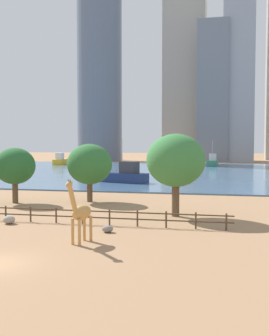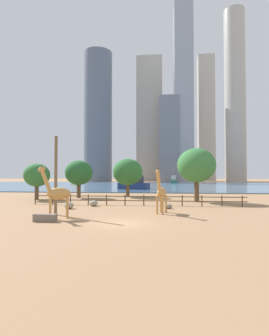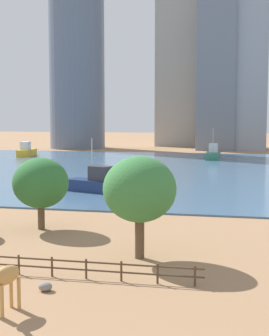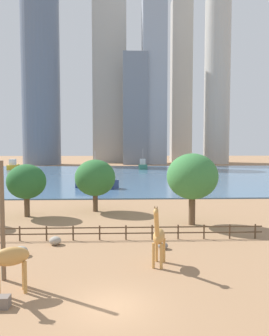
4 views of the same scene
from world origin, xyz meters
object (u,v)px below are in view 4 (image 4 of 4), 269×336
Objects in this scene: boulder_small at (163,246)px; tree_center_broad at (95,178)px; giraffe_tall at (159,237)px; boulder_near_fence at (55,241)px; tree_right_tall at (192,177)px; tree_left_large at (26,182)px; boat_tug at (143,165)px; boulder_by_pole at (21,251)px; boat_sailboat at (98,182)px; boat_barge at (13,166)px; giraffe_companion at (8,257)px; utility_pole at (2,221)px.

tree_center_broad is at bearing 113.12° from boulder_small.
boulder_near_fence is (-8.11, 5.17, -1.70)m from giraffe_tall.
tree_right_tall is at bearing 27.12° from boulder_near_fence.
tree_left_large is 82.07m from boat_tug.
boat_tug is at bearing 87.37° from boulder_small.
tree_right_tall reaches higher than boulder_near_fence.
boulder_small is 0.14× the size of tree_left_large.
giraffe_tall is 0.71× the size of tree_left_large.
boulder_by_pole is at bearing -126.80° from boulder_near_fence.
tree_left_large reaches higher than giraffe_tall.
boat_sailboat reaches higher than boat_barge.
giraffe_tall is 96.48m from boat_tug.
tree_right_tall reaches higher than tree_center_broad.
tree_center_broad is at bearing -120.97° from giraffe_companion.
boulder_small is at bearing -165.01° from giraffe_companion.
boulder_by_pole is (-10.13, 2.46, -1.68)m from giraffe_tall.
tree_center_broad is at bearing -147.88° from giraffe_tall.
utility_pole is 8.80× the size of boulder_small.
tree_left_large is at bearing -12.16° from boat_tug.
giraffe_tall reaches higher than boat_barge.
tree_right_tall is at bearing -154.67° from giraffe_companion.
tree_left_large is at bearing 104.14° from boulder_by_pole.
tree_center_broad is at bearing 79.66° from utility_pole.
boulder_by_pole is 0.12× the size of boat_sailboat.
giraffe_tall is 41.85m from boat_sailboat.
boulder_by_pole is at bearing -8.16° from boat_tug.
giraffe_tall is 0.67× the size of tree_center_broad.
tree_center_broad reaches higher than boat_barge.
boulder_by_pole is 14.94m from tree_left_large.
giraffe_companion is 104.39m from boat_barge.
boulder_near_fence is at bearing -63.85° from tree_left_large.
tree_left_large is at bearing 94.74° from boat_sailboat.
utility_pole is 20.18m from tree_right_tall.
utility_pole is 7.15× the size of boulder_by_pole.
boulder_by_pole is (-0.35, 4.49, -3.32)m from utility_pole.
giraffe_tall is at bearing -112.33° from tree_right_tall.
boulder_near_fence is 0.12× the size of boat_sailboat.
boat_sailboat reaches higher than tree_center_broad.
boat_tug reaches higher than utility_pole.
boat_sailboat reaches higher than giraffe_companion.
giraffe_companion is (-8.82, -4.00, 0.09)m from giraffe_tall.
giraffe_tall is 0.52× the size of boat_sailboat.
tree_right_tall is at bearing -14.20° from tree_left_large.
giraffe_tall reaches higher than boulder_small.
giraffe_tall is at bearing -13.64° from boulder_by_pole.
giraffe_companion reaches higher than giraffe_tall.
boat_tug reaches higher than boat_sailboat.
boat_barge is (-30.96, 92.82, 1.07)m from boulder_by_pole.
tree_right_tall is 0.89× the size of boat_sailboat.
boulder_by_pole is 0.16× the size of tree_center_broad.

